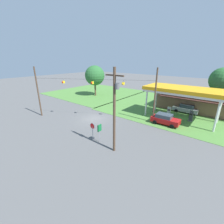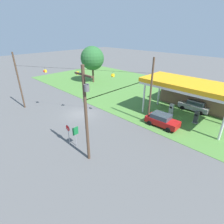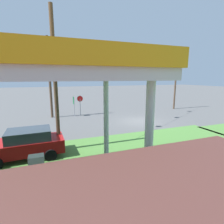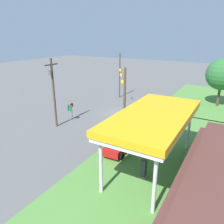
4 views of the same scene
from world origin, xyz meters
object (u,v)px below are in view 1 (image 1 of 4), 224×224
(fuel_pump_near, at_px, (169,112))
(stop_sign_roadside, at_px, (92,128))
(route_sign, at_px, (99,130))
(tree_behind_station, at_px, (222,80))
(gas_station_store, at_px, (201,102))
(car_at_pumps_rear, at_px, (186,108))
(utility_pole_main, at_px, (115,108))
(car_at_pumps_front, at_px, (165,119))
(tree_west_verge, at_px, (95,76))
(fuel_pump_far, at_px, (191,117))
(gas_station_canopy, at_px, (183,91))

(fuel_pump_near, distance_m, stop_sign_roadside, 15.58)
(fuel_pump_near, height_order, route_sign, route_sign)
(fuel_pump_near, height_order, tree_behind_station, tree_behind_station)
(fuel_pump_near, bearing_deg, gas_station_store, 65.05)
(fuel_pump_near, relative_size, stop_sign_roadside, 0.71)
(car_at_pumps_rear, height_order, utility_pole_main, utility_pole_main)
(stop_sign_roadside, xyz_separation_m, tree_behind_station, (10.41, 29.86, 3.75))
(stop_sign_roadside, bearing_deg, car_at_pumps_front, -115.38)
(fuel_pump_near, relative_size, car_at_pumps_front, 0.40)
(tree_west_verge, bearing_deg, car_at_pumps_rear, 1.41)
(fuel_pump_far, distance_m, stop_sign_roadside, 16.99)
(stop_sign_roadside, bearing_deg, route_sign, -156.15)
(tree_behind_station, bearing_deg, gas_station_store, -108.25)
(gas_station_store, xyz_separation_m, car_at_pumps_rear, (-1.76, -3.94, -0.72))
(fuel_pump_far, distance_m, car_at_pumps_front, 4.94)
(gas_station_canopy, xyz_separation_m, fuel_pump_far, (1.84, -0.00, -4.14))
(gas_station_canopy, height_order, tree_behind_station, tree_behind_station)
(fuel_pump_near, bearing_deg, stop_sign_roadside, -106.44)
(car_at_pumps_front, bearing_deg, fuel_pump_near, 99.15)
(gas_station_canopy, height_order, gas_station_store, gas_station_canopy)
(car_at_pumps_front, xyz_separation_m, tree_behind_station, (5.23, 18.95, 4.67))
(tree_behind_station, bearing_deg, car_at_pumps_front, -105.42)
(gas_station_canopy, height_order, stop_sign_roadside, gas_station_canopy)
(car_at_pumps_rear, distance_m, route_sign, 19.35)
(fuel_pump_far, height_order, tree_behind_station, tree_behind_station)
(car_at_pumps_front, relative_size, route_sign, 1.82)
(car_at_pumps_front, relative_size, tree_behind_station, 0.53)
(gas_station_store, bearing_deg, tree_west_verge, -170.09)
(gas_station_canopy, distance_m, gas_station_store, 8.80)
(route_sign, relative_size, utility_pole_main, 0.26)
(car_at_pumps_rear, xyz_separation_m, utility_pole_main, (-2.88, -18.86, 4.25))
(fuel_pump_far, distance_m, tree_west_verge, 26.60)
(gas_station_canopy, height_order, route_sign, gas_station_canopy)
(gas_station_store, distance_m, tree_west_verge, 26.64)
(fuel_pump_far, xyz_separation_m, tree_behind_station, (2.32, 14.95, 4.72))
(fuel_pump_near, height_order, fuel_pump_far, same)
(car_at_pumps_front, relative_size, stop_sign_roadside, 1.75)
(car_at_pumps_front, bearing_deg, tree_behind_station, 72.70)
(utility_pole_main, bearing_deg, fuel_pump_far, 72.68)
(fuel_pump_near, xyz_separation_m, fuel_pump_far, (3.69, 0.00, 0.00))
(fuel_pump_far, bearing_deg, car_at_pumps_front, -126.03)
(car_at_pumps_rear, distance_m, tree_west_verge, 24.65)
(fuel_pump_near, distance_m, tree_behind_station, 16.79)
(route_sign, xyz_separation_m, utility_pole_main, (2.61, -0.32, 3.47))
(car_at_pumps_front, bearing_deg, utility_pole_main, -100.91)
(gas_station_canopy, relative_size, tree_behind_station, 1.47)
(route_sign, distance_m, utility_pole_main, 4.35)
(fuel_pump_far, relative_size, tree_behind_station, 0.21)
(utility_pole_main, distance_m, tree_behind_station, 30.62)
(fuel_pump_far, bearing_deg, gas_station_store, 89.96)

